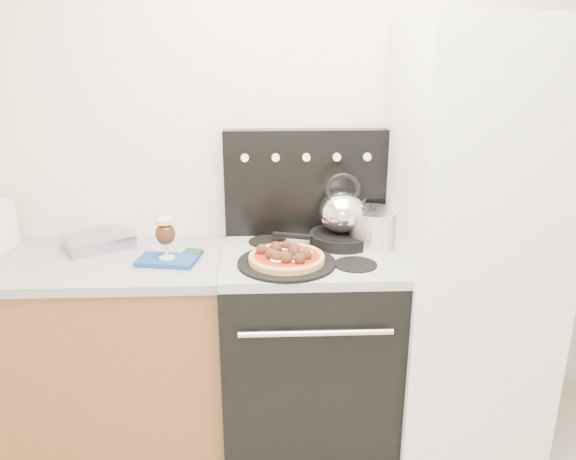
{
  "coord_description": "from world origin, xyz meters",
  "views": [
    {
      "loc": [
        -0.11,
        -1.12,
        1.79
      ],
      "look_at": [
        -0.02,
        1.05,
        1.07
      ],
      "focal_mm": 35.0,
      "sensor_mm": 36.0,
      "label": 1
    }
  ],
  "objects": [
    {
      "name": "stove_body",
      "position": [
        0.08,
        1.18,
        0.44
      ],
      "size": [
        0.76,
        0.65,
        0.88
      ],
      "primitive_type": "cube",
      "color": "black",
      "rests_on": "ground"
    },
    {
      "name": "backguard",
      "position": [
        0.08,
        1.45,
        1.17
      ],
      "size": [
        0.76,
        0.08,
        0.5
      ],
      "primitive_type": "cube",
      "color": "black",
      "rests_on": "cooktop"
    },
    {
      "name": "oven_mitt",
      "position": [
        -0.53,
        1.14,
        0.91
      ],
      "size": [
        0.27,
        0.19,
        0.02
      ],
      "primitive_type": "cube",
      "rotation": [
        0.0,
        0.0,
        -0.19
      ],
      "color": "navy",
      "rests_on": "countertop"
    },
    {
      "name": "foil_sheet",
      "position": [
        -0.88,
        1.34,
        0.93
      ],
      "size": [
        0.36,
        0.33,
        0.06
      ],
      "primitive_type": "cube",
      "rotation": [
        0.0,
        0.0,
        0.56
      ],
      "color": "silver",
      "rests_on": "countertop"
    },
    {
      "name": "room_shell",
      "position": [
        0.0,
        0.29,
        1.25
      ],
      "size": [
        3.52,
        3.01,
        2.52
      ],
      "color": "beige",
      "rests_on": "ground"
    },
    {
      "name": "beer_glass",
      "position": [
        -0.53,
        1.14,
        1.01
      ],
      "size": [
        0.1,
        0.1,
        0.18
      ],
      "primitive_type": null,
      "rotation": [
        0.0,
        0.0,
        -0.26
      ],
      "color": "#361D0F",
      "rests_on": "oven_mitt"
    },
    {
      "name": "skillet",
      "position": [
        0.24,
        1.29,
        0.95
      ],
      "size": [
        0.36,
        0.36,
        0.05
      ],
      "primitive_type": "cylinder",
      "rotation": [
        0.0,
        0.0,
        -0.3
      ],
      "color": "black",
      "rests_on": "cooktop"
    },
    {
      "name": "tea_kettle",
      "position": [
        0.24,
        1.29,
        1.09
      ],
      "size": [
        0.26,
        0.26,
        0.23
      ],
      "primitive_type": null,
      "rotation": [
        0.0,
        0.0,
        0.29
      ],
      "color": "silver",
      "rests_on": "skillet"
    },
    {
      "name": "pizza_pan",
      "position": [
        -0.02,
        1.05,
        0.93
      ],
      "size": [
        0.42,
        0.42,
        0.01
      ],
      "primitive_type": "cylinder",
      "rotation": [
        0.0,
        0.0,
        -0.02
      ],
      "color": "black",
      "rests_on": "cooktop"
    },
    {
      "name": "pizza",
      "position": [
        -0.02,
        1.05,
        0.96
      ],
      "size": [
        0.39,
        0.39,
        0.05
      ],
      "primitive_type": null,
      "rotation": [
        0.0,
        0.0,
        -0.26
      ],
      "color": "gold",
      "rests_on": "pizza_pan"
    },
    {
      "name": "base_cabinet",
      "position": [
        -1.02,
        1.2,
        0.43
      ],
      "size": [
        1.45,
        0.6,
        0.86
      ],
      "primitive_type": "cube",
      "color": "brown",
      "rests_on": "ground"
    },
    {
      "name": "fridge",
      "position": [
        0.78,
        1.15,
        0.95
      ],
      "size": [
        0.64,
        0.68,
        1.9
      ],
      "primitive_type": "cube",
      "color": "silver",
      "rests_on": "ground"
    },
    {
      "name": "stock_pot",
      "position": [
        0.37,
        1.26,
        1.0
      ],
      "size": [
        0.26,
        0.26,
        0.16
      ],
      "primitive_type": "cylinder",
      "rotation": [
        0.0,
        0.0,
        0.21
      ],
      "color": "silver",
      "rests_on": "cooktop"
    },
    {
      "name": "countertop",
      "position": [
        -1.02,
        1.2,
        0.88
      ],
      "size": [
        1.48,
        0.63,
        0.04
      ],
      "primitive_type": "cube",
      "color": "#9A9AA1",
      "rests_on": "base_cabinet"
    },
    {
      "name": "cooktop",
      "position": [
        0.08,
        1.18,
        0.9
      ],
      "size": [
        0.76,
        0.65,
        0.04
      ],
      "primitive_type": "cube",
      "color": "#ADADB2",
      "rests_on": "stove_body"
    }
  ]
}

